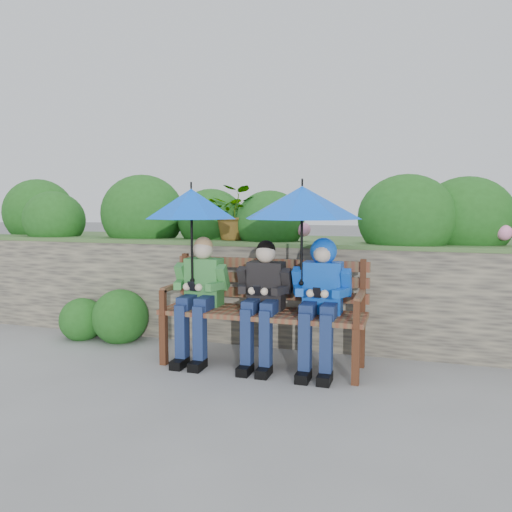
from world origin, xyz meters
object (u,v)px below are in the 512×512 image
(boy_middle, at_px, (263,296))
(boy_left, at_px, (200,291))
(park_bench, at_px, (264,304))
(umbrella_right, at_px, (302,203))
(boy_right, at_px, (321,292))
(umbrella_left, at_px, (191,204))

(boy_middle, bearing_deg, boy_left, -179.82)
(park_bench, height_order, boy_left, boy_left)
(park_bench, xyz_separation_m, boy_middle, (0.01, -0.08, 0.09))
(park_bench, distance_m, umbrella_right, 0.95)
(park_bench, height_order, umbrella_right, umbrella_right)
(park_bench, bearing_deg, boy_right, -7.75)
(boy_middle, bearing_deg, park_bench, 98.28)
(boy_middle, height_order, umbrella_right, umbrella_right)
(boy_middle, xyz_separation_m, umbrella_left, (-0.66, -0.01, 0.78))
(boy_right, bearing_deg, boy_left, -179.40)
(park_bench, bearing_deg, umbrella_left, -172.45)
(umbrella_left, relative_size, umbrella_right, 0.91)
(boy_left, relative_size, umbrella_left, 1.24)
(park_bench, height_order, boy_right, boy_right)
(park_bench, distance_m, boy_middle, 0.12)
(boy_middle, distance_m, boy_right, 0.50)
(umbrella_right, bearing_deg, umbrella_left, -179.49)
(boy_middle, height_order, umbrella_left, umbrella_left)
(boy_middle, xyz_separation_m, boy_right, (0.50, 0.01, 0.05))
(boy_right, xyz_separation_m, umbrella_left, (-1.16, -0.02, 0.73))
(boy_middle, height_order, boy_right, boy_right)
(park_bench, relative_size, boy_middle, 1.63)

